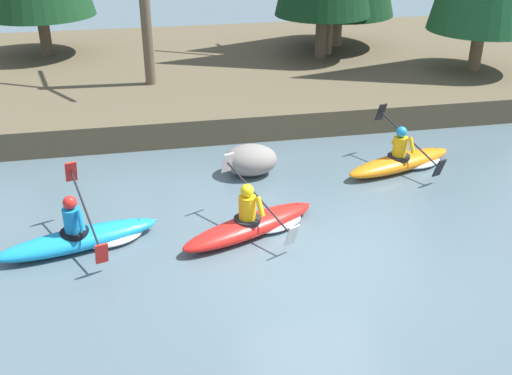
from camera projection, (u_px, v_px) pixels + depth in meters
ground_plane at (322, 256)px, 9.99m from camera, size 90.00×90.00×0.00m
riverbank_far at (227, 69)px, 18.97m from camera, size 44.00×10.72×0.65m
kayaker_lead at (404, 160)px, 12.99m from camera, size 2.75×2.02×1.20m
kayaker_middle at (255, 223)px, 10.57m from camera, size 2.71×1.96×1.20m
kayaker_trailing at (85, 236)px, 10.17m from camera, size 2.77×2.04×1.20m
boulder_midstream at (250, 160)px, 12.69m from camera, size 1.15×0.90×0.65m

